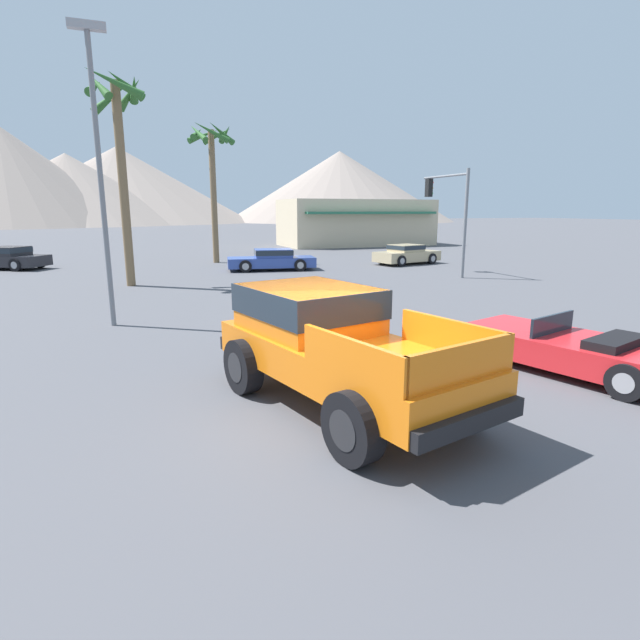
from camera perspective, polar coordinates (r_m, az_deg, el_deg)
The scene contains 12 objects.
ground_plane at distance 8.18m, azimuth 1.94°, elevation -10.15°, with size 320.00×320.00×0.00m, color #4C4C51.
orange_pickup_truck at distance 8.20m, azimuth 1.08°, elevation -2.14°, with size 3.21×5.51×1.86m.
red_convertible_car at distance 11.11m, azimuth 27.05°, elevation -3.07°, with size 2.95×4.64×1.07m.
parked_car_tan at distance 30.29m, azimuth 9.88°, elevation 7.43°, with size 4.31×2.58×1.15m.
parked_car_blue at distance 26.90m, azimuth -5.51°, elevation 6.92°, with size 4.81×2.46×1.12m.
parked_car_dark at distance 32.12m, azimuth -32.14°, elevation 6.06°, with size 4.51×3.78×1.21m.
traffic_light_main at distance 25.67m, azimuth 14.39°, elevation 12.91°, with size 0.38×3.65×5.01m.
street_lamp_post at distance 14.80m, azimuth -24.03°, elevation 17.15°, with size 0.90×0.24×7.69m.
palm_tree_tall at distance 22.60m, azimuth -22.02°, elevation 19.47°, with size 2.27×2.57×8.46m.
palm_tree_leaning at distance 31.36m, azimuth -12.25°, elevation 17.64°, with size 2.67×2.86×8.08m.
storefront_building at distance 46.33m, azimuth 4.16°, elevation 11.04°, with size 13.39×6.81×4.06m.
distant_mountain_range at distance 132.97m, azimuth -17.11°, elevation 14.57°, with size 138.19×79.58×19.91m.
Camera 1 is at (-2.99, -6.94, 3.14)m, focal length 28.00 mm.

